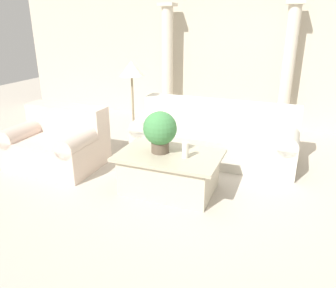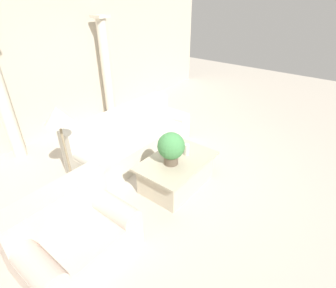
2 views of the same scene
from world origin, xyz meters
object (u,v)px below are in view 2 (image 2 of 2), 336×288
at_px(potted_plant, 171,147).
at_px(floor_lamp, 59,121).
at_px(loveseat, 72,234).
at_px(sofa_long, 131,137).
at_px(coffee_table, 176,172).

bearing_deg(potted_plant, floor_lamp, 129.12).
bearing_deg(loveseat, sofa_long, 28.38).
distance_m(sofa_long, coffee_table, 1.33).
relative_size(coffee_table, floor_lamp, 0.88).
bearing_deg(sofa_long, coffee_table, -101.48).
xyz_separation_m(loveseat, coffee_table, (1.82, -0.17, -0.10)).
bearing_deg(potted_plant, sofa_long, 73.03).
distance_m(loveseat, floor_lamp, 1.56).
height_order(potted_plant, floor_lamp, floor_lamp).
relative_size(loveseat, floor_lamp, 0.89).
bearing_deg(coffee_table, sofa_long, 78.52).
height_order(coffee_table, potted_plant, potted_plant).
distance_m(sofa_long, potted_plant, 1.41).
bearing_deg(coffee_table, floor_lamp, 132.15).
bearing_deg(sofa_long, potted_plant, -106.97).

